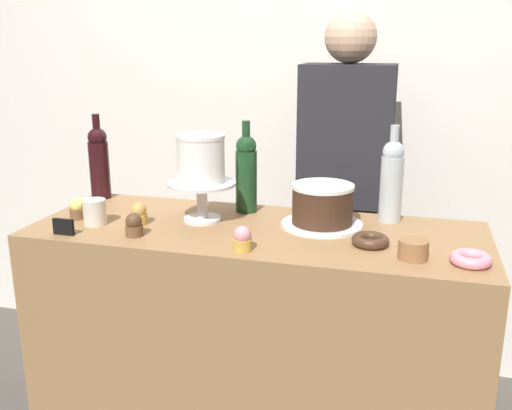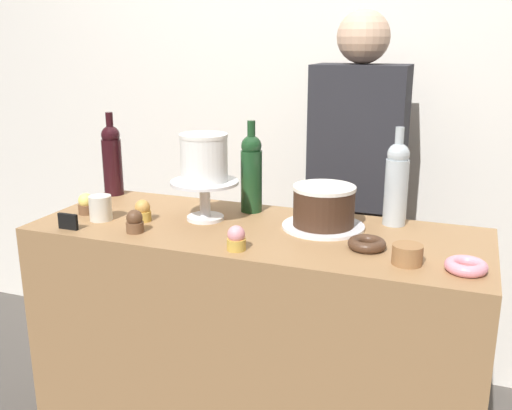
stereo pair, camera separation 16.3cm
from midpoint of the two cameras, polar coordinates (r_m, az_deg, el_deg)
name	(u,v)px [view 2 (the right image)]	position (r m, az deg, el deg)	size (l,w,h in m)	color
back_wall	(324,84)	(2.62, 8.55, 11.66)	(6.00, 0.05, 2.60)	silver
display_counter	(256,351)	(2.07, 2.33, -14.23)	(1.47, 0.55, 0.90)	#997047
cake_stand_pedestal	(205,193)	(1.96, -2.69, 1.14)	(0.23, 0.23, 0.14)	silver
white_layer_cake	(204,158)	(1.93, -2.74, 4.67)	(0.16, 0.16, 0.16)	white
silver_serving_platter	(323,226)	(1.91, 9.07, -2.11)	(0.27, 0.27, 0.01)	white
chocolate_round_cake	(324,206)	(1.89, 9.16, -0.08)	(0.20, 0.20, 0.13)	#3D2619
wine_bottle_clear	(396,182)	(1.96, 16.00, 2.14)	(0.08, 0.08, 0.33)	#B2BCC1
wine_bottle_dark_red	(112,159)	(2.32, -12.06, 4.47)	(0.08, 0.08, 0.33)	black
wine_bottle_green	(251,172)	(2.04, 1.83, 3.26)	(0.08, 0.08, 0.33)	#193D1E
cupcake_caramel	(143,211)	(1.98, -8.80, -0.62)	(0.06, 0.06, 0.07)	gold
cupcake_chocolate	(135,222)	(1.86, -9.43, -1.68)	(0.06, 0.06, 0.07)	brown
cupcake_lemon	(86,204)	(2.10, -14.29, 0.06)	(0.06, 0.06, 0.07)	brown
cupcake_strawberry	(236,239)	(1.68, 0.82, -3.37)	(0.06, 0.06, 0.07)	gold
donut_chocolate	(367,244)	(1.75, 13.51, -3.78)	(0.11, 0.11, 0.03)	#472D1E
donut_pink	(466,266)	(1.66, 22.69, -5.63)	(0.11, 0.11, 0.03)	pink
cookie_stack	(407,254)	(1.66, 17.44, -4.71)	(0.08, 0.08, 0.05)	olive
price_sign_chalkboard	(68,222)	(1.94, -15.77, -1.61)	(0.07, 0.01, 0.05)	black
coffee_cup_ceramic	(101,208)	(2.01, -12.85, -0.31)	(0.08, 0.08, 0.08)	silver
barista_figure	(355,207)	(2.38, 11.69, -0.20)	(0.36, 0.22, 1.60)	black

